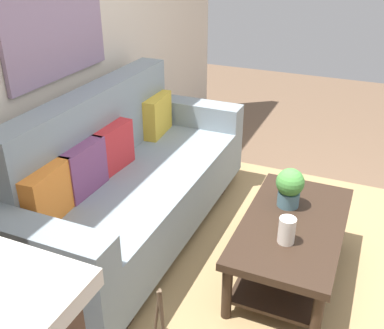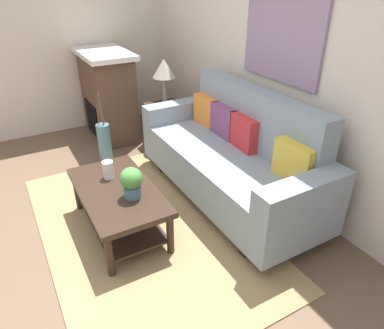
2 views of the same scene
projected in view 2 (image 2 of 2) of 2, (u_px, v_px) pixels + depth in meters
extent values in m
plane|color=brown|center=(89.00, 246.00, 2.98)|extent=(9.31, 9.31, 0.00)
cube|color=beige|center=(289.00, 58.00, 3.19)|extent=(5.31, 0.10, 2.70)
cube|color=beige|center=(56.00, 31.00, 4.59)|extent=(0.10, 4.97, 2.70)
cube|color=#A38456|center=(144.00, 227.00, 3.19)|extent=(2.70, 1.68, 0.01)
cube|color=gray|center=(226.00, 169.00, 3.47)|extent=(1.78, 0.84, 0.40)
cube|color=gray|center=(256.00, 118.00, 3.38)|extent=(1.78, 0.20, 0.56)
cube|color=gray|center=(179.00, 126.00, 4.18)|extent=(0.20, 0.84, 0.60)
cube|color=gray|center=(300.00, 214.00, 2.67)|extent=(0.20, 0.84, 0.60)
cube|color=#332319|center=(188.00, 160.00, 4.20)|extent=(0.08, 0.74, 0.12)
cube|color=#332319|center=(277.00, 236.00, 2.99)|extent=(0.08, 0.74, 0.12)
cube|color=orange|center=(207.00, 111.00, 3.89)|extent=(0.37, 0.15, 0.32)
cube|color=#7A4270|center=(224.00, 121.00, 3.63)|extent=(0.36, 0.12, 0.32)
cube|color=red|center=(244.00, 132.00, 3.38)|extent=(0.37, 0.14, 0.32)
cube|color=gold|center=(294.00, 161.00, 2.86)|extent=(0.37, 0.15, 0.32)
cube|color=#332319|center=(117.00, 191.00, 2.97)|extent=(1.10, 0.60, 0.05)
cube|color=#332319|center=(121.00, 218.00, 3.11)|extent=(0.98, 0.50, 0.02)
cylinder|color=#332319|center=(78.00, 193.00, 3.34)|extent=(0.06, 0.06, 0.38)
cylinder|color=#332319|center=(110.00, 257.00, 2.60)|extent=(0.06, 0.06, 0.38)
cylinder|color=#332319|center=(127.00, 179.00, 3.56)|extent=(0.06, 0.06, 0.38)
cylinder|color=#332319|center=(170.00, 235.00, 2.81)|extent=(0.06, 0.06, 0.38)
cylinder|color=white|center=(108.00, 170.00, 3.09)|extent=(0.10, 0.10, 0.16)
cylinder|color=slate|center=(132.00, 191.00, 2.84)|extent=(0.14, 0.14, 0.10)
sphere|color=#4C9A42|center=(131.00, 178.00, 2.78)|extent=(0.18, 0.18, 0.18)
cube|color=#332319|center=(166.00, 126.00, 4.55)|extent=(0.44, 0.44, 0.56)
cylinder|color=gray|center=(165.00, 104.00, 4.41)|extent=(0.16, 0.16, 0.02)
cylinder|color=gray|center=(165.00, 91.00, 4.33)|extent=(0.05, 0.05, 0.35)
cone|color=#B2A893|center=(164.00, 68.00, 4.19)|extent=(0.28, 0.28, 0.22)
cube|color=brown|center=(109.00, 98.00, 4.70)|extent=(0.90, 0.50, 1.10)
cube|color=black|center=(92.00, 119.00, 4.71)|extent=(0.52, 0.02, 0.44)
cube|color=silver|center=(103.00, 53.00, 4.42)|extent=(1.02, 0.58, 0.06)
cylinder|color=slate|center=(105.00, 145.00, 4.12)|extent=(0.15, 0.15, 0.51)
cylinder|color=brown|center=(101.00, 110.00, 3.89)|extent=(0.05, 0.02, 0.36)
cylinder|color=brown|center=(101.00, 109.00, 3.92)|extent=(0.05, 0.04, 0.36)
cylinder|color=brown|center=(98.00, 110.00, 3.91)|extent=(0.02, 0.05, 0.36)
cube|color=gray|center=(283.00, 30.00, 3.08)|extent=(0.97, 0.03, 0.89)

